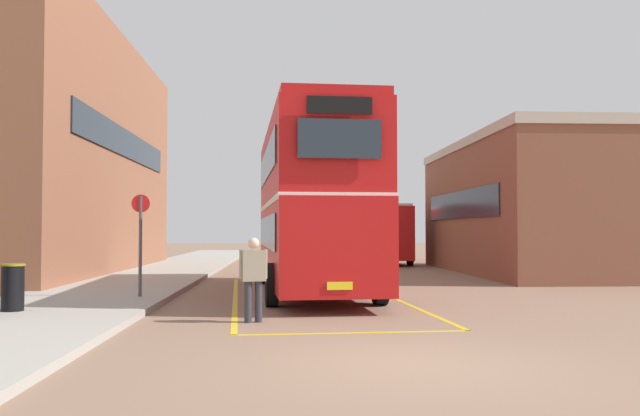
# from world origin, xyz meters

# --- Properties ---
(ground_plane) EXTENTS (135.60, 135.60, 0.00)m
(ground_plane) POSITION_xyz_m (0.00, 14.40, 0.00)
(ground_plane) COLOR #846651
(sidewalk_left) EXTENTS (4.00, 57.60, 0.14)m
(sidewalk_left) POSITION_xyz_m (-6.50, 16.80, 0.07)
(sidewalk_left) COLOR #A39E93
(sidewalk_left) RESTS_ON ground
(brick_building_left) EXTENTS (5.08, 18.66, 9.53)m
(brick_building_left) POSITION_xyz_m (-10.61, 18.68, 4.77)
(brick_building_left) COLOR brown
(brick_building_left) RESTS_ON ground
(depot_building_right) EXTENTS (6.89, 13.62, 5.43)m
(depot_building_right) POSITION_xyz_m (8.88, 18.32, 2.72)
(depot_building_right) COLOR brown
(depot_building_right) RESTS_ON ground
(double_decker_bus) EXTENTS (3.33, 10.84, 4.75)m
(double_decker_bus) POSITION_xyz_m (-0.94, 10.06, 2.51)
(double_decker_bus) COLOR black
(double_decker_bus) RESTS_ON ground
(single_deck_bus) EXTENTS (2.97, 8.72, 3.02)m
(single_deck_bus) POSITION_xyz_m (3.31, 26.82, 1.64)
(single_deck_bus) COLOR black
(single_deck_bus) RESTS_ON ground
(pedestrian_boarding) EXTENTS (0.53, 0.34, 1.61)m
(pedestrian_boarding) POSITION_xyz_m (-2.27, 4.09, 0.92)
(pedestrian_boarding) COLOR #2D2D38
(pedestrian_boarding) RESTS_ON ground
(litter_bin) EXTENTS (0.46, 0.46, 0.94)m
(litter_bin) POSITION_xyz_m (-7.09, 4.98, 0.61)
(litter_bin) COLOR black
(litter_bin) RESTS_ON sidewalk_left
(bus_stop_sign) EXTENTS (0.44, 0.08, 2.48)m
(bus_stop_sign) POSITION_xyz_m (-5.18, 7.79, 1.64)
(bus_stop_sign) COLOR #4C4C51
(bus_stop_sign) RESTS_ON sidewalk_left
(bay_marking_yellow) EXTENTS (5.04, 12.98, 0.01)m
(bay_marking_yellow) POSITION_xyz_m (-0.88, 8.11, 0.00)
(bay_marking_yellow) COLOR gold
(bay_marking_yellow) RESTS_ON ground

